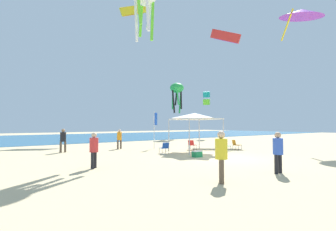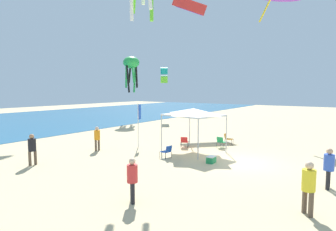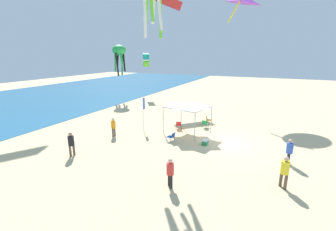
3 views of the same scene
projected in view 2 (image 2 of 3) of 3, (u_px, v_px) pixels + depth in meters
ground at (243, 164)px, 16.18m from camera, size 120.00×120.00×0.10m
canopy_tent at (194, 112)px, 18.83m from camera, size 3.65×4.06×2.99m
folding_chair_right_of_tent at (221, 141)px, 20.32m from camera, size 0.66×0.58×0.82m
folding_chair_near_cooler at (167, 151)px, 17.17m from camera, size 0.63×0.71×0.82m
folding_chair_facing_ocean at (184, 141)px, 20.35m from camera, size 0.78×0.73×0.82m
folding_chair_left_of_tent at (228, 138)px, 21.62m from camera, size 0.61×0.69×0.82m
cooler_box at (211, 160)px, 16.11m from camera, size 0.63×0.43×0.40m
banner_flag at (139, 121)px, 20.46m from camera, size 0.36×0.06×3.25m
person_near_umbrella at (97, 137)px, 19.25m from camera, size 0.45×0.40×1.70m
person_watching_sky at (132, 176)px, 10.42m from camera, size 0.41×0.41×1.72m
person_by_tent at (329, 165)px, 11.85m from camera, size 0.47×0.42×1.78m
person_far_stroller at (309, 184)px, 9.36m from camera, size 0.44×0.44×1.87m
person_kite_handler at (32, 147)px, 15.54m from camera, size 0.48×0.42×1.78m
kite_box_teal at (164, 75)px, 38.13m from camera, size 1.45×1.42×2.18m
kite_parafoil_red at (189, 6)px, 34.42m from camera, size 2.13×4.11×2.65m
kite_octopus_green at (131, 64)px, 36.06m from camera, size 2.11×2.11×4.69m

